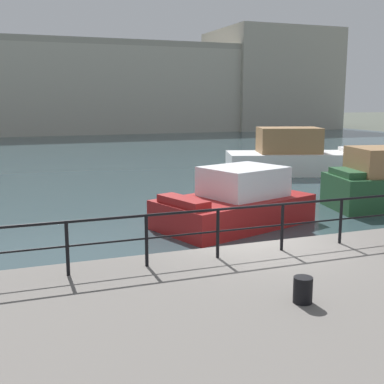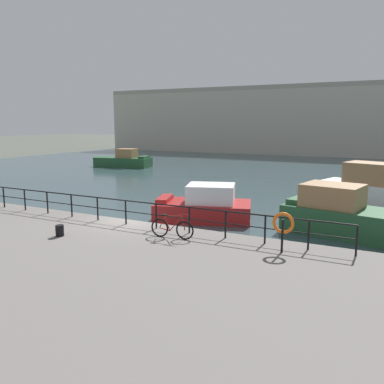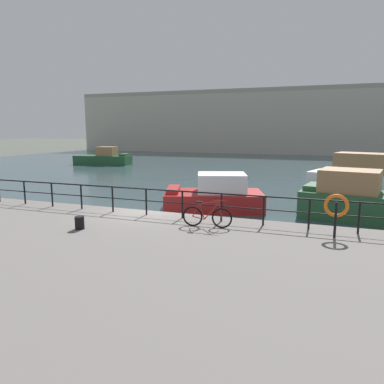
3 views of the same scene
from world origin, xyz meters
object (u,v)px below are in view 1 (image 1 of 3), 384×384
object	(u,v)px
harbor_building	(105,88)
moored_white_yacht	(294,157)
moored_green_narrowboat	(236,203)
mooring_bollard	(303,290)

from	to	relation	value
harbor_building	moored_white_yacht	xyz separation A→B (m)	(2.68, -40.58, -4.52)
moored_green_narrowboat	mooring_bollard	xyz separation A→B (m)	(-2.52, -7.89, 0.25)
moored_green_narrowboat	moored_white_yacht	size ratio (longest dim) A/B	0.70
moored_white_yacht	mooring_bollard	xyz separation A→B (m)	(-10.52, -17.19, 0.04)
harbor_building	mooring_bollard	xyz separation A→B (m)	(-7.84, -57.77, -4.48)
harbor_building	moored_green_narrowboat	bearing A→B (deg)	-96.09
mooring_bollard	moored_green_narrowboat	bearing A→B (deg)	72.29
moored_green_narrowboat	harbor_building	bearing A→B (deg)	-114.53
harbor_building	moored_white_yacht	size ratio (longest dim) A/B	9.51
harbor_building	moored_green_narrowboat	world-z (taller)	harbor_building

